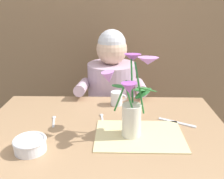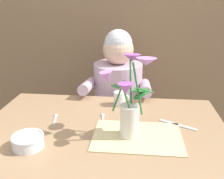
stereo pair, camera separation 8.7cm
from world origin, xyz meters
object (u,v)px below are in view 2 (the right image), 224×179
(coffee_cup, at_px, (120,98))
(flower_vase, at_px, (130,100))
(ceramic_bowl, at_px, (28,141))
(seated_person, at_px, (118,108))
(dinner_knife, at_px, (178,125))

(coffee_cup, bearing_deg, flower_vase, -79.14)
(coffee_cup, bearing_deg, ceramic_bowl, -126.52)
(seated_person, xyz_separation_m, dinner_knife, (0.34, -0.56, 0.18))
(seated_person, distance_m, flower_vase, 0.77)
(flower_vase, relative_size, ceramic_bowl, 2.69)
(seated_person, relative_size, coffee_cup, 12.20)
(ceramic_bowl, relative_size, coffee_cup, 1.46)
(dinner_knife, distance_m, coffee_cup, 0.38)
(flower_vase, bearing_deg, ceramic_bowl, -162.20)
(seated_person, relative_size, dinner_knife, 5.97)
(ceramic_bowl, bearing_deg, coffee_cup, 53.48)
(flower_vase, height_order, coffee_cup, flower_vase)
(seated_person, bearing_deg, ceramic_bowl, -106.69)
(ceramic_bowl, relative_size, dinner_knife, 0.72)
(flower_vase, xyz_separation_m, dinner_knife, (0.24, 0.12, -0.17))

